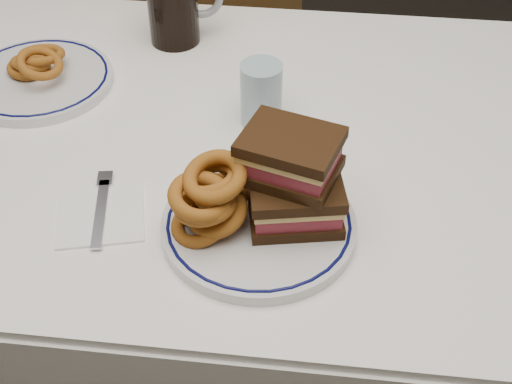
# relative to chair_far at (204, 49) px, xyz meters

# --- Properties ---
(floor) EXTENTS (6.00, 7.00, 0.00)m
(floor) POSITION_rel_chair_far_xyz_m (0.10, -0.62, -0.53)
(floor) COLOR black
(floor) RESTS_ON ground
(dining_table) EXTENTS (1.27, 0.87, 0.75)m
(dining_table) POSITION_rel_chair_far_xyz_m (0.10, -0.62, 0.12)
(dining_table) COLOR white
(dining_table) RESTS_ON floor
(chair_far) EXTENTS (0.52, 0.52, 0.97)m
(chair_far) POSITION_rel_chair_far_xyz_m (0.00, 0.00, 0.00)
(chair_far) COLOR #463016
(chair_far) RESTS_ON floor
(main_plate) EXTENTS (0.27, 0.27, 0.02)m
(main_plate) POSITION_rel_chair_far_xyz_m (0.23, -0.84, 0.23)
(main_plate) COLOR silver
(main_plate) RESTS_ON dining_table
(reuben_sandwich) EXTENTS (0.16, 0.14, 0.13)m
(reuben_sandwich) POSITION_rel_chair_far_xyz_m (0.28, -0.82, 0.31)
(reuben_sandwich) COLOR black
(reuben_sandwich) RESTS_ON main_plate
(onion_rings_main) EXTENTS (0.12, 0.13, 0.13)m
(onion_rings_main) POSITION_rel_chair_far_xyz_m (0.17, -0.85, 0.29)
(onion_rings_main) COLOR brown
(onion_rings_main) RESTS_ON main_plate
(ketchup_ramekin) EXTENTS (0.06, 0.06, 0.03)m
(ketchup_ramekin) POSITION_rel_chair_far_xyz_m (0.20, -0.74, 0.26)
(ketchup_ramekin) COLOR silver
(ketchup_ramekin) RESTS_ON main_plate
(beer_mug) EXTENTS (0.14, 0.10, 0.16)m
(beer_mug) POSITION_rel_chair_far_xyz_m (0.02, -0.34, 0.31)
(beer_mug) COLOR black
(beer_mug) RESTS_ON dining_table
(water_glass) EXTENTS (0.07, 0.07, 0.11)m
(water_glass) POSITION_rel_chair_far_xyz_m (0.21, -0.58, 0.28)
(water_glass) COLOR #99B6C5
(water_glass) RESTS_ON dining_table
(far_plate) EXTENTS (0.26, 0.26, 0.02)m
(far_plate) POSITION_rel_chair_far_xyz_m (-0.20, -0.52, 0.23)
(far_plate) COLOR silver
(far_plate) RESTS_ON dining_table
(onion_rings_far) EXTENTS (0.12, 0.13, 0.07)m
(onion_rings_far) POSITION_rel_chair_far_xyz_m (-0.20, -0.51, 0.26)
(onion_rings_far) COLOR brown
(onion_rings_far) RESTS_ON far_plate
(napkin_fork) EXTENTS (0.15, 0.17, 0.01)m
(napkin_fork) POSITION_rel_chair_far_xyz_m (0.00, -0.83, 0.23)
(napkin_fork) COLOR white
(napkin_fork) RESTS_ON dining_table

